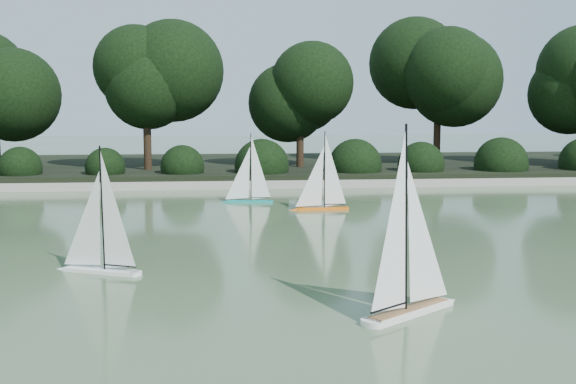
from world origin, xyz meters
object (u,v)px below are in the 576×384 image
(sailboat_orange, at_px, (318,197))
(sailboat_teal, at_px, (245,191))
(sailboat_white_a, at_px, (94,251))
(sailboat_white_b, at_px, (417,282))

(sailboat_orange, height_order, sailboat_teal, sailboat_orange)
(sailboat_orange, bearing_deg, sailboat_white_a, -124.77)
(sailboat_white_b, height_order, sailboat_orange, sailboat_white_b)
(sailboat_white_a, height_order, sailboat_white_b, sailboat_white_b)
(sailboat_white_b, bearing_deg, sailboat_white_a, 148.72)
(sailboat_white_b, distance_m, sailboat_teal, 8.07)
(sailboat_white_a, xyz_separation_m, sailboat_teal, (2.01, 5.98, -0.02))
(sailboat_white_b, bearing_deg, sailboat_teal, 98.98)
(sailboat_white_b, xyz_separation_m, sailboat_orange, (0.04, 6.76, -0.05))
(sailboat_teal, bearing_deg, sailboat_white_b, -81.02)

